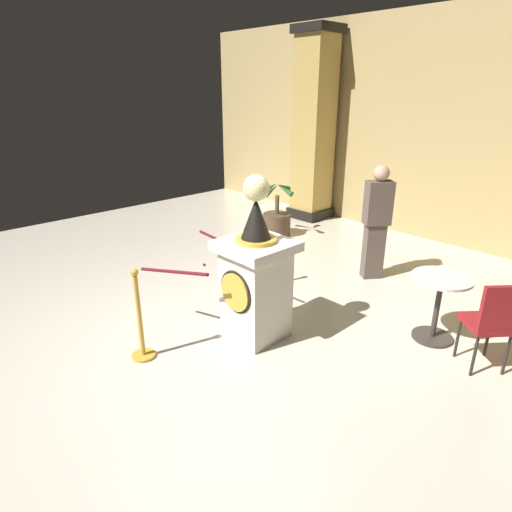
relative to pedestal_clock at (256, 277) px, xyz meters
name	(u,v)px	position (x,y,z in m)	size (l,w,h in m)	color
ground_plane	(218,335)	(-0.29, -0.31, -0.72)	(11.74, 11.74, 0.00)	beige
back_wall	(443,130)	(-0.29, 4.68, 1.23)	(11.74, 0.16, 3.89)	tan
pedestal_clock	(256,277)	(0.00, 0.00, 0.00)	(0.72, 0.72, 1.82)	silver
stanchion_near	(254,265)	(-0.89, 0.81, -0.36)	(0.24, 0.24, 1.01)	gold
stanchion_far	(141,328)	(-0.49, -1.14, -0.37)	(0.24, 0.24, 1.00)	gold
velvet_rope	(204,258)	(-0.69, -0.17, 0.07)	(1.19, 1.21, 0.22)	#591419
column_left	(314,128)	(-2.71, 4.17, 1.14)	(0.77, 0.77, 3.73)	black
potted_palm_left	(277,220)	(-2.33, 2.74, -0.43)	(0.72, 0.71, 1.03)	#4C3828
bystander_guest	(376,220)	(-0.01, 2.35, 0.16)	(0.39, 0.42, 1.65)	brown
cafe_table	(438,300)	(1.40, 1.39, -0.24)	(0.63, 0.63, 0.75)	#332D28
cafe_chair_red	(493,319)	(2.01, 1.20, -0.14)	(0.56, 0.56, 0.96)	black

